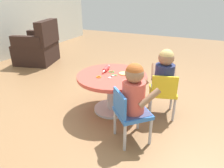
{
  "coord_description": "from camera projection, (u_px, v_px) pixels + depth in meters",
  "views": [
    {
      "loc": [
        -2.01,
        -0.93,
        1.34
      ],
      "look_at": [
        0.0,
        0.0,
        0.35
      ],
      "focal_mm": 33.04,
      "sensor_mm": 36.0,
      "label": 1
    }
  ],
  "objects": [
    {
      "name": "craft_scissors",
      "position": [
        113.0,
        76.0,
        2.35
      ],
      "size": [
        0.14,
        0.08,
        0.01
      ],
      "color": "silver",
      "rests_on": "craft_table"
    },
    {
      "name": "seated_child_left",
      "position": [
        134.0,
        91.0,
        1.85
      ],
      "size": [
        0.43,
        0.44,
        0.51
      ],
      "color": "#3F4772",
      "rests_on": "ground"
    },
    {
      "name": "cookie_cutter_1",
      "position": [
        99.0,
        77.0,
        2.31
      ],
      "size": [
        0.05,
        0.05,
        0.01
      ],
      "primitive_type": "torus",
      "color": "orange",
      "rests_on": "craft_table"
    },
    {
      "name": "cookie_cutter_0",
      "position": [
        112.0,
        72.0,
        2.46
      ],
      "size": [
        0.07,
        0.07,
        0.01
      ],
      "primitive_type": "torus",
      "color": "#4CB259",
      "rests_on": "craft_table"
    },
    {
      "name": "ground_plane",
      "position": [
        112.0,
        110.0,
        2.57
      ],
      "size": [
        10.0,
        10.0,
        0.0
      ],
      "primitive_type": "plane",
      "color": "olive"
    },
    {
      "name": "craft_table",
      "position": [
        112.0,
        84.0,
        2.43
      ],
      "size": [
        0.82,
        0.82,
        0.47
      ],
      "color": "silver",
      "rests_on": "ground"
    },
    {
      "name": "child_chair_left",
      "position": [
        129.0,
        113.0,
        1.93
      ],
      "size": [
        0.42,
        0.42,
        0.54
      ],
      "color": "#B7B7BC",
      "rests_on": "ground"
    },
    {
      "name": "seated_child_right",
      "position": [
        165.0,
        72.0,
        2.27
      ],
      "size": [
        0.41,
        0.35,
        0.51
      ],
      "color": "#3F4772",
      "rests_on": "ground"
    },
    {
      "name": "armchair_dark",
      "position": [
        38.0,
        48.0,
        4.17
      ],
      "size": [
        0.87,
        0.88,
        0.85
      ],
      "color": "black",
      "rests_on": "ground"
    },
    {
      "name": "rolling_pin",
      "position": [
        106.0,
        69.0,
        2.49
      ],
      "size": [
        0.23,
        0.07,
        0.05
      ],
      "color": "#D83F3F",
      "rests_on": "craft_table"
    },
    {
      "name": "child_chair_right",
      "position": [
        163.0,
        92.0,
        2.33
      ],
      "size": [
        0.37,
        0.37,
        0.54
      ],
      "color": "#B7B7BC",
      "rests_on": "ground"
    },
    {
      "name": "playdough_blob_0",
      "position": [
        124.0,
        74.0,
        2.4
      ],
      "size": [
        0.11,
        0.11,
        0.01
      ],
      "primitive_type": "cylinder",
      "color": "#F2CC72",
      "rests_on": "craft_table"
    }
  ]
}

